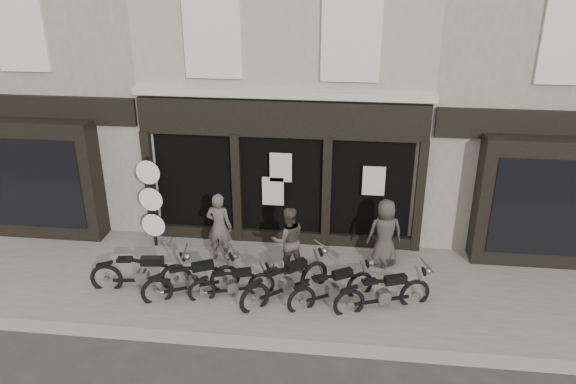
# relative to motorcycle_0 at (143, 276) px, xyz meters

# --- Properties ---
(ground_plane) EXTENTS (90.00, 90.00, 0.00)m
(ground_plane) POSITION_rel_motorcycle_0_xyz_m (2.83, -0.32, -0.44)
(ground_plane) COLOR #2D2B28
(ground_plane) RESTS_ON ground
(pavement) EXTENTS (30.00, 4.20, 0.12)m
(pavement) POSITION_rel_motorcycle_0_xyz_m (2.83, 0.58, -0.38)
(pavement) COLOR #625D57
(pavement) RESTS_ON ground_plane
(kerb) EXTENTS (30.00, 0.25, 0.13)m
(kerb) POSITION_rel_motorcycle_0_xyz_m (2.83, -1.57, -0.38)
(kerb) COLOR gray
(kerb) RESTS_ON ground_plane
(central_building) EXTENTS (7.30, 6.22, 8.34)m
(central_building) POSITION_rel_motorcycle_0_xyz_m (2.83, 5.63, 3.64)
(central_building) COLOR #ACA393
(central_building) RESTS_ON ground
(neighbour_left) EXTENTS (5.60, 6.73, 8.34)m
(neighbour_left) POSITION_rel_motorcycle_0_xyz_m (-3.52, 5.57, 3.60)
(neighbour_left) COLOR gray
(neighbour_left) RESTS_ON ground
(neighbour_right) EXTENTS (5.60, 6.73, 8.34)m
(neighbour_right) POSITION_rel_motorcycle_0_xyz_m (9.18, 5.57, 3.60)
(neighbour_right) COLOR gray
(neighbour_right) RESTS_ON ground
(motorcycle_0) EXTENTS (2.32, 0.63, 1.11)m
(motorcycle_0) POSITION_rel_motorcycle_0_xyz_m (0.00, 0.00, 0.00)
(motorcycle_0) COLOR black
(motorcycle_0) RESTS_ON ground
(motorcycle_1) EXTENTS (2.05, 1.26, 1.06)m
(motorcycle_1) POSITION_rel_motorcycle_0_xyz_m (1.19, -0.10, -0.02)
(motorcycle_1) COLOR black
(motorcycle_1) RESTS_ON ground
(motorcycle_2) EXTENTS (1.86, 0.88, 0.93)m
(motorcycle_2) POSITION_rel_motorcycle_0_xyz_m (2.09, -0.06, -0.07)
(motorcycle_2) COLOR black
(motorcycle_2) RESTS_ON ground
(motorcycle_3) EXTENTS (1.90, 1.75, 1.11)m
(motorcycle_3) POSITION_rel_motorcycle_0_xyz_m (3.27, 0.05, 0.00)
(motorcycle_3) COLOR black
(motorcycle_3) RESTS_ON ground
(motorcycle_4) EXTENTS (1.89, 1.33, 1.01)m
(motorcycle_4) POSITION_rel_motorcycle_0_xyz_m (4.29, -0.01, -0.04)
(motorcycle_4) COLOR black
(motorcycle_4) RESTS_ON ground
(motorcycle_5) EXTENTS (2.10, 1.07, 1.05)m
(motorcycle_5) POSITION_rel_motorcycle_0_xyz_m (5.38, -0.13, -0.02)
(motorcycle_5) COLOR black
(motorcycle_5) RESTS_ON ground
(man_left) EXTENTS (0.69, 0.50, 1.76)m
(man_left) POSITION_rel_motorcycle_0_xyz_m (1.44, 1.51, 0.56)
(man_left) COLOR #4F4841
(man_left) RESTS_ON pavement
(man_centre) EXTENTS (0.97, 0.86, 1.64)m
(man_centre) POSITION_rel_motorcycle_0_xyz_m (3.17, 1.16, 0.50)
(man_centre) COLOR #433F36
(man_centre) RESTS_ON pavement
(man_right) EXTENTS (0.93, 0.70, 1.71)m
(man_right) POSITION_rel_motorcycle_0_xyz_m (5.44, 1.71, 0.53)
(man_right) COLOR #39362F
(man_right) RESTS_ON pavement
(advert_sign_post) EXTENTS (0.63, 0.40, 2.56)m
(advert_sign_post) POSITION_rel_motorcycle_0_xyz_m (-0.40, 1.98, 0.81)
(advert_sign_post) COLOR black
(advert_sign_post) RESTS_ON ground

